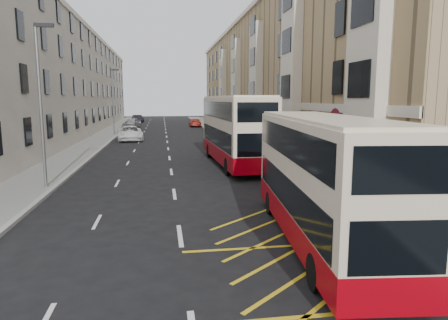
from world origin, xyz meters
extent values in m
plane|color=black|center=(0.00, 0.00, 0.00)|extent=(200.00, 200.00, 0.00)
cube|color=slate|center=(8.00, 30.00, 0.07)|extent=(4.00, 120.00, 0.15)
cube|color=slate|center=(-7.50, 30.00, 0.07)|extent=(3.00, 120.00, 0.15)
cube|color=gray|center=(6.00, 30.00, 0.07)|extent=(0.25, 120.00, 0.15)
cube|color=gray|center=(-6.00, 30.00, 0.07)|extent=(0.25, 120.00, 0.15)
cube|color=tan|center=(15.00, 45.50, 7.50)|extent=(10.00, 79.00, 15.00)
cube|color=beige|center=(9.97, 45.50, 4.00)|extent=(0.18, 79.00, 0.50)
cube|color=beige|center=(9.90, 45.50, 15.00)|extent=(0.40, 79.00, 0.50)
cube|color=beige|center=(9.65, 10.00, 7.50)|extent=(0.80, 3.20, 10.00)
cube|color=beige|center=(9.65, 22.00, 7.50)|extent=(0.80, 3.20, 10.00)
cube|color=beige|center=(9.65, 34.00, 7.50)|extent=(0.80, 3.20, 10.00)
cube|color=beige|center=(9.65, 46.00, 7.50)|extent=(0.80, 3.20, 10.00)
cube|color=beige|center=(9.65, 58.00, 7.50)|extent=(0.80, 3.20, 10.00)
cube|color=maroon|center=(9.95, 14.00, 1.70)|extent=(0.20, 1.60, 3.00)
cube|color=maroon|center=(9.95, 26.00, 1.70)|extent=(0.20, 1.60, 3.00)
cube|color=maroon|center=(9.95, 38.00, 1.70)|extent=(0.20, 1.60, 3.00)
cube|color=maroon|center=(9.95, 50.00, 1.70)|extent=(0.20, 1.60, 3.00)
cube|color=maroon|center=(9.95, 62.00, 1.70)|extent=(0.20, 1.60, 3.00)
cube|color=beige|center=(-13.50, 45.50, 6.50)|extent=(9.00, 79.00, 13.00)
cube|color=beige|center=(-8.97, 45.50, 13.00)|extent=(0.30, 79.00, 0.50)
cube|color=black|center=(7.56, 1.90, 1.45)|extent=(0.08, 0.08, 2.60)
cylinder|color=red|center=(6.25, 2.50, 0.65)|extent=(0.06, 0.06, 1.00)
cylinder|color=red|center=(6.25, 5.75, 0.65)|extent=(0.06, 0.06, 1.00)
cylinder|color=red|center=(6.25, 9.00, 0.65)|extent=(0.06, 0.06, 1.00)
cube|color=red|center=(6.25, 5.75, 1.13)|extent=(0.05, 6.50, 0.06)
cube|color=red|center=(6.25, 5.75, 0.70)|extent=(0.05, 6.50, 0.06)
cylinder|color=gray|center=(-6.40, 12.00, 4.15)|extent=(0.16, 0.16, 8.00)
cube|color=black|center=(-6.00, 12.00, 8.05)|extent=(0.90, 0.18, 0.18)
cylinder|color=gray|center=(-6.40, 42.00, 4.15)|extent=(0.16, 0.16, 8.00)
cube|color=black|center=(-6.00, 42.00, 8.05)|extent=(0.90, 0.18, 0.18)
cube|color=beige|center=(4.39, 2.70, 2.12)|extent=(3.29, 10.23, 3.61)
cube|color=#94010B|center=(4.39, 2.70, 0.73)|extent=(3.32, 10.26, 0.82)
cube|color=black|center=(4.39, 2.70, 1.69)|extent=(3.24, 9.44, 1.01)
cube|color=black|center=(4.39, 2.70, 3.24)|extent=(3.24, 9.44, 0.91)
cube|color=beige|center=(4.39, 2.70, 3.97)|extent=(3.16, 9.82, 0.11)
cube|color=black|center=(4.90, 7.69, 1.74)|extent=(1.94, 0.27, 1.19)
cube|color=black|center=(4.90, 7.69, 3.61)|extent=(1.60, 0.23, 0.41)
cube|color=black|center=(3.89, -2.28, 1.74)|extent=(1.94, 0.27, 1.10)
cylinder|color=black|center=(3.69, 6.01, 0.46)|extent=(0.35, 0.94, 0.91)
cylinder|color=black|center=(5.74, 5.80, 0.46)|extent=(0.35, 0.94, 0.91)
cylinder|color=black|center=(3.04, -0.39, 0.46)|extent=(0.35, 0.94, 0.91)
cylinder|color=black|center=(5.09, -0.60, 0.46)|extent=(0.35, 0.94, 0.91)
cube|color=beige|center=(4.45, 18.14, 2.51)|extent=(3.07, 11.96, 4.27)
cube|color=#94010B|center=(4.45, 18.14, 0.86)|extent=(3.10, 11.99, 0.97)
cube|color=black|center=(4.45, 18.14, 2.00)|extent=(3.08, 11.01, 1.19)
cube|color=black|center=(4.45, 18.14, 3.83)|extent=(3.08, 11.01, 1.08)
cube|color=beige|center=(4.45, 18.14, 4.69)|extent=(2.94, 11.48, 0.13)
cube|color=black|center=(4.26, 24.06, 2.05)|extent=(2.30, 0.16, 1.40)
cube|color=black|center=(4.26, 24.06, 4.27)|extent=(1.89, 0.15, 0.49)
cube|color=black|center=(4.63, 12.23, 2.05)|extent=(2.30, 0.16, 1.30)
cylinder|color=black|center=(3.11, 21.90, 0.54)|extent=(0.34, 1.09, 1.08)
cylinder|color=black|center=(5.55, 21.98, 0.54)|extent=(0.34, 1.09, 1.08)
cylinder|color=black|center=(3.35, 14.30, 0.54)|extent=(0.34, 1.09, 1.08)
cylinder|color=black|center=(5.78, 14.38, 0.54)|extent=(0.34, 1.09, 1.08)
imported|color=black|center=(7.93, 3.69, 1.02)|extent=(0.94, 0.78, 1.75)
imported|color=black|center=(6.35, 6.79, 1.02)|extent=(1.11, 0.83, 1.75)
imported|color=white|center=(-4.02, 36.13, 0.79)|extent=(3.20, 5.95, 1.59)
imported|color=#A0A3A7|center=(-5.20, 55.33, 0.80)|extent=(3.07, 5.03, 1.60)
imported|color=black|center=(-5.20, 71.27, 0.72)|extent=(2.63, 4.64, 1.45)
imported|color=#B0281D|center=(4.95, 57.32, 0.67)|extent=(2.06, 4.68, 1.34)
camera|label=1|loc=(-0.51, -8.95, 4.55)|focal=32.00mm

